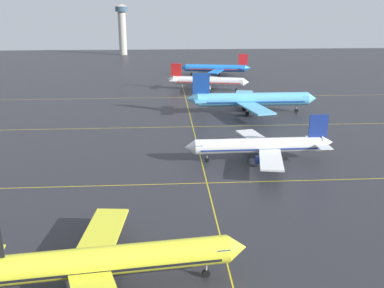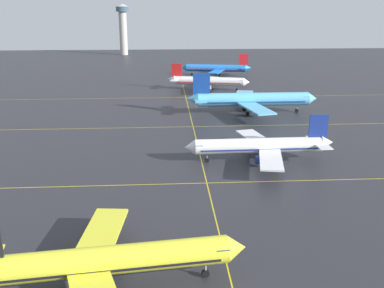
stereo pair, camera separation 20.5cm
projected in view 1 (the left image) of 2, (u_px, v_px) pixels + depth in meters
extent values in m
cylinder|color=yellow|center=(109.00, 260.00, 51.03)|extent=(29.36, 6.65, 3.46)
cone|color=yellow|center=(237.00, 248.00, 53.66)|extent=(2.73, 3.63, 3.39)
cube|color=yellow|center=(103.00, 233.00, 58.30)|extent=(6.07, 14.07, 0.36)
cylinder|color=black|center=(111.00, 251.00, 56.03)|extent=(3.29, 2.24, 1.91)
cube|color=#385166|center=(221.00, 246.00, 53.16)|extent=(1.98, 3.35, 0.64)
cube|color=black|center=(109.00, 263.00, 51.17)|extent=(27.04, 6.43, 0.33)
cylinder|color=#99999E|center=(206.00, 266.00, 53.70)|extent=(0.26, 0.26, 1.50)
cylinder|color=black|center=(206.00, 273.00, 54.00)|extent=(1.04, 0.52, 1.00)
cylinder|color=#99999E|center=(95.00, 267.00, 53.63)|extent=(0.26, 0.26, 1.50)
cylinder|color=black|center=(96.00, 274.00, 53.94)|extent=(1.04, 0.52, 1.00)
cylinder|color=white|center=(258.00, 145.00, 93.32)|extent=(27.73, 3.68, 3.29)
cone|color=white|center=(190.00, 147.00, 92.18)|extent=(2.30, 3.25, 3.22)
cone|color=white|center=(327.00, 142.00, 94.38)|extent=(2.81, 3.16, 3.12)
cube|color=navy|center=(318.00, 126.00, 93.06)|extent=(4.16, 0.37, 5.19)
cube|color=white|center=(315.00, 139.00, 96.70)|extent=(2.83, 4.54, 0.21)
cube|color=white|center=(323.00, 146.00, 91.78)|extent=(2.83, 4.54, 0.21)
cube|color=white|center=(255.00, 138.00, 100.52)|extent=(7.27, 13.65, 0.35)
cube|color=white|center=(271.00, 159.00, 86.57)|extent=(6.93, 13.61, 0.35)
cylinder|color=navy|center=(253.00, 146.00, 98.08)|extent=(2.97, 1.86, 1.82)
cylinder|color=navy|center=(262.00, 160.00, 89.55)|extent=(2.97, 1.86, 1.82)
cube|color=#385166|center=(199.00, 145.00, 92.18)|extent=(1.60, 3.05, 0.61)
cube|color=navy|center=(258.00, 147.00, 93.45)|extent=(25.52, 3.69, 0.31)
cylinder|color=#99999E|center=(207.00, 156.00, 93.11)|extent=(0.24, 0.24, 1.43)
cylinder|color=black|center=(207.00, 160.00, 93.41)|extent=(0.96, 0.40, 0.95)
cylinder|color=#99999E|center=(263.00, 151.00, 96.24)|extent=(0.24, 0.24, 1.43)
cylinder|color=black|center=(263.00, 155.00, 96.53)|extent=(0.96, 0.40, 0.95)
cylinder|color=#99999E|center=(268.00, 158.00, 91.97)|extent=(0.24, 0.24, 1.43)
cylinder|color=black|center=(268.00, 162.00, 92.26)|extent=(0.96, 0.40, 0.95)
cylinder|color=#5BB7E5|center=(253.00, 99.00, 134.63)|extent=(34.83, 4.22, 4.13)
cone|color=#5BB7E5|center=(312.00, 98.00, 135.86)|extent=(2.84, 4.06, 4.05)
cone|color=#5BB7E5|center=(192.00, 99.00, 133.25)|extent=(3.49, 3.94, 3.93)
cube|color=navy|center=(201.00, 84.00, 131.99)|extent=(5.22, 0.40, 6.53)
cube|color=#5BB7E5|center=(200.00, 101.00, 130.30)|extent=(3.50, 5.67, 0.26)
cube|color=#5BB7E5|center=(198.00, 97.00, 136.50)|extent=(3.50, 5.67, 0.26)
cube|color=#5BB7E5|center=(256.00, 108.00, 125.98)|extent=(8.96, 17.15, 0.44)
cube|color=#5BB7E5|center=(244.00, 95.00, 143.54)|extent=(8.89, 17.13, 0.44)
cylinder|color=#5BB7E5|center=(257.00, 110.00, 129.91)|extent=(3.70, 2.29, 2.28)
cylinder|color=#5BB7E5|center=(250.00, 102.00, 140.65)|extent=(3.70, 2.29, 2.28)
cube|color=#385166|center=(304.00, 97.00, 135.51)|extent=(1.97, 3.81, 0.76)
cube|color=navy|center=(253.00, 101.00, 134.79)|extent=(32.04, 4.26, 0.39)
cylinder|color=#99999E|center=(297.00, 107.00, 136.37)|extent=(0.30, 0.30, 1.80)
cylinder|color=black|center=(296.00, 111.00, 136.74)|extent=(1.20, 0.49, 1.20)
cylinder|color=#99999E|center=(247.00, 110.00, 132.62)|extent=(0.30, 0.30, 1.80)
cylinder|color=black|center=(247.00, 114.00, 132.99)|extent=(1.20, 0.49, 1.20)
cylinder|color=#99999E|center=(244.00, 106.00, 137.99)|extent=(0.30, 0.30, 1.80)
cylinder|color=black|center=(244.00, 109.00, 138.36)|extent=(1.20, 0.49, 1.20)
cylinder|color=white|center=(208.00, 81.00, 172.11)|extent=(27.92, 9.74, 3.32)
cone|color=white|center=(246.00, 82.00, 169.69)|extent=(2.96, 3.69, 3.25)
cone|color=white|center=(171.00, 79.00, 174.46)|extent=(3.45, 3.71, 3.15)
cube|color=red|center=(176.00, 70.00, 172.95)|extent=(4.15, 1.28, 5.23)
cube|color=white|center=(174.00, 80.00, 171.72)|extent=(3.77, 5.06, 0.21)
cube|color=white|center=(176.00, 78.00, 176.63)|extent=(3.77, 5.06, 0.21)
cube|color=white|center=(203.00, 86.00, 165.46)|extent=(4.88, 13.20, 0.35)
cube|color=white|center=(209.00, 79.00, 179.36)|extent=(9.73, 13.77, 0.35)
cylinder|color=#4C4C51|center=(207.00, 87.00, 168.34)|extent=(3.31, 2.47, 1.83)
cylinder|color=#4C4C51|center=(210.00, 83.00, 176.85)|extent=(3.31, 2.47, 1.83)
cube|color=#385166|center=(241.00, 81.00, 169.86)|extent=(2.24, 3.33, 0.61)
cube|color=red|center=(208.00, 82.00, 172.24)|extent=(25.76, 9.25, 0.31)
cylinder|color=#99999E|center=(236.00, 87.00, 170.95)|extent=(0.24, 0.24, 1.44)
cylinder|color=black|center=(236.00, 90.00, 171.24)|extent=(1.02, 0.61, 0.96)
cylinder|color=#99999E|center=(203.00, 87.00, 170.92)|extent=(0.24, 0.24, 1.44)
cylinder|color=black|center=(203.00, 90.00, 171.22)|extent=(1.02, 0.61, 0.96)
cylinder|color=#99999E|center=(205.00, 85.00, 175.17)|extent=(0.24, 0.24, 1.44)
cylinder|color=black|center=(205.00, 88.00, 175.47)|extent=(1.02, 0.61, 0.96)
cylinder|color=blue|center=(215.00, 68.00, 207.20)|extent=(28.51, 8.30, 3.37)
cone|color=blue|center=(184.00, 68.00, 208.82)|extent=(2.85, 3.65, 3.30)
cone|color=blue|center=(248.00, 68.00, 205.45)|extent=(3.35, 3.65, 3.20)
cube|color=red|center=(243.00, 60.00, 204.52)|extent=(4.24, 1.06, 5.32)
cube|color=blue|center=(244.00, 67.00, 208.16)|extent=(3.60, 5.03, 0.21)
cube|color=blue|center=(244.00, 69.00, 203.14)|extent=(3.60, 5.03, 0.21)
cube|color=blue|center=(218.00, 67.00, 214.40)|extent=(5.04, 13.44, 0.35)
cube|color=blue|center=(216.00, 71.00, 200.15)|extent=(9.28, 14.05, 0.35)
cylinder|color=blue|center=(215.00, 70.00, 212.10)|extent=(3.29, 2.36, 1.86)
cylinder|color=blue|center=(214.00, 73.00, 203.38)|extent=(3.29, 2.36, 1.86)
cube|color=#385166|center=(188.00, 67.00, 208.45)|extent=(2.12, 3.33, 0.62)
cube|color=red|center=(215.00, 69.00, 207.33)|extent=(26.28, 7.94, 0.32)
cylinder|color=#99999E|center=(191.00, 72.00, 209.08)|extent=(0.25, 0.25, 1.46)
cylinder|color=black|center=(191.00, 74.00, 209.38)|extent=(1.03, 0.56, 0.97)
cylinder|color=#99999E|center=(219.00, 72.00, 209.86)|extent=(0.25, 0.25, 1.46)
cylinder|color=black|center=(219.00, 74.00, 210.16)|extent=(1.03, 0.56, 0.97)
cylinder|color=#99999E|center=(218.00, 73.00, 205.51)|extent=(0.25, 0.25, 1.46)
cylinder|color=black|center=(218.00, 75.00, 205.81)|extent=(1.03, 0.56, 0.97)
cube|color=yellow|center=(207.00, 183.00, 82.65)|extent=(151.20, 0.20, 0.01)
cube|color=yellow|center=(193.00, 127.00, 120.92)|extent=(151.20, 0.20, 0.01)
cube|color=yellow|center=(185.00, 97.00, 159.19)|extent=(151.20, 0.20, 0.01)
cube|color=yellow|center=(199.00, 150.00, 101.78)|extent=(0.20, 177.38, 0.01)
cylinder|color=#ADA89E|center=(122.00, 33.00, 291.49)|extent=(5.20, 5.20, 28.41)
cylinder|color=#385166|center=(121.00, 9.00, 286.62)|extent=(8.40, 8.40, 3.20)
cone|color=#ADA89E|center=(121.00, 5.00, 285.85)|extent=(8.82, 8.82, 1.80)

